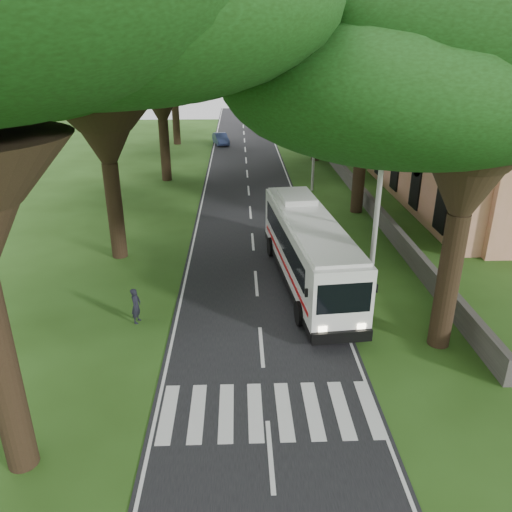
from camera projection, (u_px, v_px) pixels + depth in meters
The scene contains 19 objects.
ground at pixel (264, 376), 19.08m from camera, with size 140.00×140.00×0.00m, color #274814.
road at pixel (249, 194), 42.04m from camera, with size 8.00×120.00×0.04m, color black.
crosswalk at pixel (267, 412), 17.24m from camera, with size 8.00×3.00×0.01m, color silver.
property_wall at pixel (358, 189), 41.19m from camera, with size 0.35×50.00×1.20m, color #383533.
church at pixel (486, 141), 37.53m from camera, with size 14.00×24.00×11.60m.
pole_near at pixel (376, 220), 23.13m from camera, with size 1.60×0.24×8.00m.
pole_mid at pixel (314, 142), 41.50m from camera, with size 1.60×0.24×8.00m.
pole_far at pixel (290, 111), 59.88m from camera, with size 1.60×0.24×8.00m.
tree_l_mida at pixel (97, 51), 25.37m from camera, with size 14.59×14.59×14.55m.
tree_l_midb at pixel (158, 53), 42.07m from camera, with size 15.38×15.38×14.32m.
tree_l_far at pixel (172, 52), 58.65m from camera, with size 12.90×12.90×13.69m.
tree_r_near at pixel (488, 44), 16.56m from camera, with size 16.17×16.17×15.22m.
tree_r_mida at pixel (371, 30), 32.79m from camera, with size 16.38×16.38×16.08m.
tree_r_midb at pixel (320, 53), 49.99m from camera, with size 16.25×16.25×14.31m.
tree_r_far at pixel (307, 39), 66.02m from camera, with size 15.14×15.14×15.49m.
coach_bus at pixel (308, 248), 25.78m from camera, with size 3.83×12.58×3.65m.
distant_car_b at pixel (221, 139), 62.21m from camera, with size 1.46×4.19×1.38m, color navy.
distant_car_c at pixel (265, 126), 71.45m from camera, with size 1.94×4.77×1.39m, color maroon.
pedestrian at pixel (136, 306), 22.47m from camera, with size 0.61×0.40×1.68m, color black.
Camera 1 is at (-0.87, -15.71, 11.75)m, focal length 35.00 mm.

